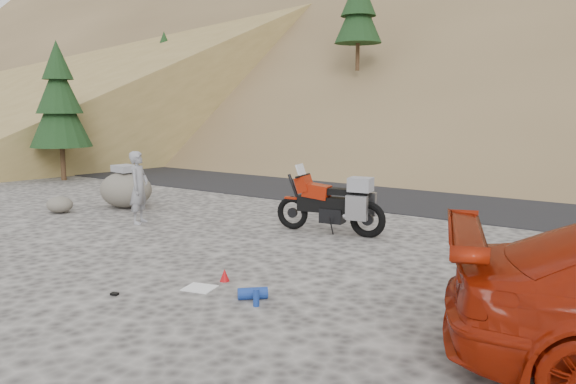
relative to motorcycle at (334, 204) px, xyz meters
The scene contains 12 objects.
ground 3.26m from the motorcycle, 121.30° to the right, with size 140.00×140.00×0.00m, color #3E3B39.
road 6.52m from the motorcycle, 104.81° to the left, with size 120.00×7.00×0.05m, color black.
conifer_verge 12.98m from the motorcycle, behind, with size 2.20×2.20×5.04m.
motorcycle is the anchor object (origin of this frame).
man 4.60m from the motorcycle, 157.96° to the right, with size 0.61×0.40×1.68m, color gray.
boulder 6.20m from the motorcycle, behind, with size 1.83×1.70×1.15m.
small_rock 7.25m from the motorcycle, 163.65° to the right, with size 0.75×0.69×0.42m.
gear_white_cloth 4.39m from the motorcycle, 86.71° to the right, with size 0.44×0.39×0.01m, color white.
gear_blue_mat 4.43m from the motorcycle, 74.27° to the right, with size 0.17×0.17×0.42m, color navy.
gear_bottle 4.67m from the motorcycle, 72.33° to the right, with size 0.09×0.09×0.24m, color navy.
gear_funnel 3.90m from the motorcycle, 85.33° to the right, with size 0.15×0.15×0.20m, color #B80C10.
gear_glove_b 5.33m from the motorcycle, 95.90° to the right, with size 0.10×0.08×0.03m, color black.
Camera 1 is at (7.68, -7.41, 2.70)m, focal length 35.00 mm.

